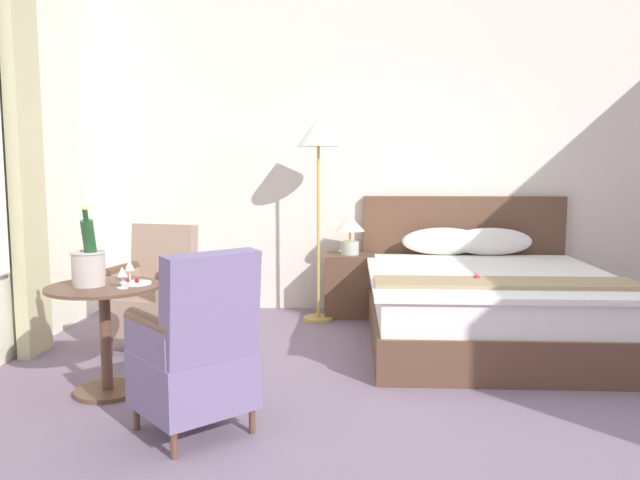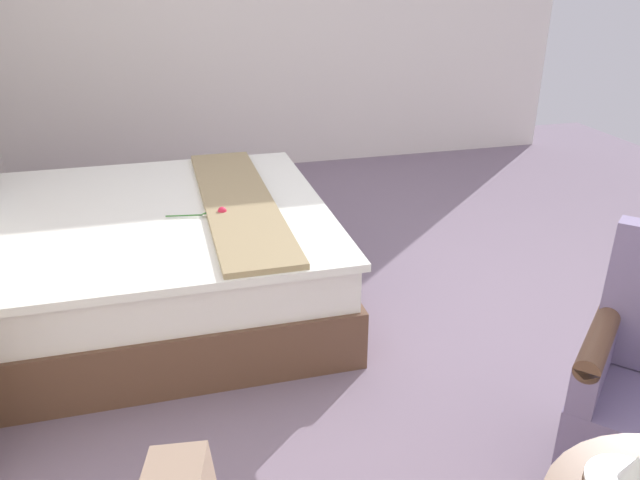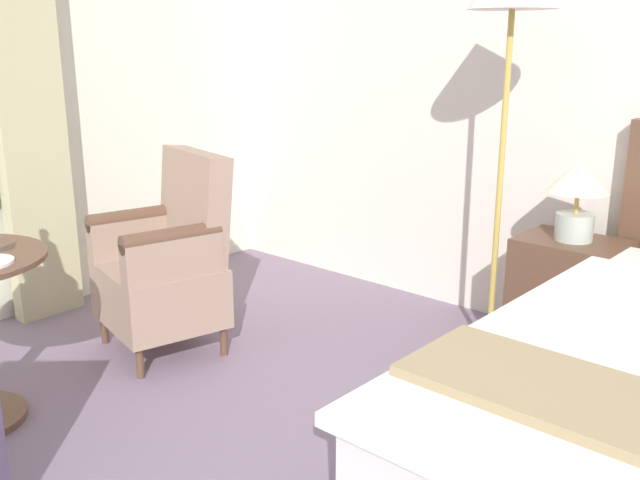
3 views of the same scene
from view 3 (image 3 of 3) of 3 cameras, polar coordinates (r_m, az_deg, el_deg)
The scene contains 4 objects.
nightstand at distance 3.56m, azimuth 19.15°, elevation -4.61°, with size 0.49×0.37×0.59m.
bedside_lamp at distance 3.42m, azimuth 19.95°, elevation 3.83°, with size 0.28×0.28×0.37m.
floor_lamp_brass at distance 3.31m, azimuth 15.13°, elevation 17.54°, with size 0.39×0.39×1.87m.
armchair_by_window at distance 3.53m, azimuth -12.13°, elevation -1.84°, with size 0.66×0.65×0.97m.
Camera 3 is at (0.65, -0.76, 1.48)m, focal length 40.00 mm.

